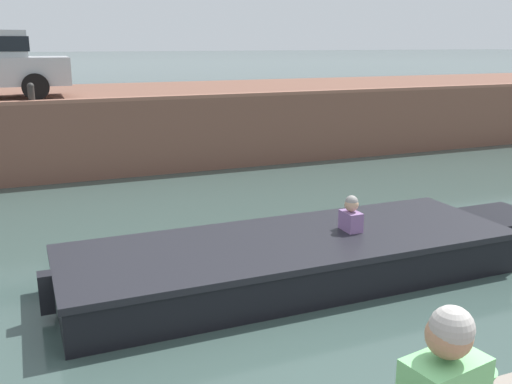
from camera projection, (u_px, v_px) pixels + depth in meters
name	position (u px, v px, depth m)	size (l,w,h in m)	color
ground_plane	(221.00, 250.00, 8.54)	(400.00, 400.00, 0.00)	#384C47
far_quay_wall	(123.00, 122.00, 15.73)	(60.00, 6.00, 1.74)	brown
far_wall_coping	(142.00, 98.00, 12.92)	(60.00, 0.24, 0.08)	#925F4C
motorboat_passing	(312.00, 256.00, 7.52)	(7.17, 1.95, 1.05)	black
mooring_bollard_mid	(31.00, 92.00, 12.12)	(0.15, 0.15, 0.45)	#2D2B28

